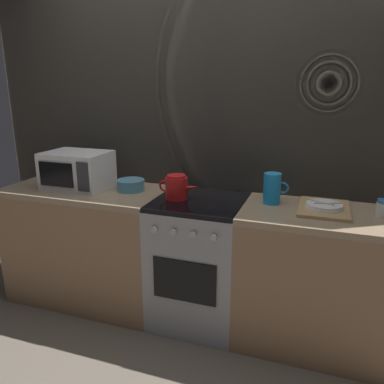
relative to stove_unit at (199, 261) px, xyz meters
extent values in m
plane|color=#6B6054|center=(0.00, 0.00, -0.45)|extent=(8.00, 8.00, 0.00)
cube|color=#A39989|center=(0.00, 0.33, 0.75)|extent=(3.60, 0.05, 2.40)
cube|color=beige|center=(0.00, 0.30, 0.75)|extent=(3.58, 0.01, 2.39)
cube|color=#997251|center=(-0.90, 0.00, -0.02)|extent=(1.20, 0.60, 0.86)
cube|color=#9E8466|center=(-0.90, 0.00, 0.43)|extent=(1.20, 0.60, 0.04)
cube|color=#9E9EA3|center=(0.00, 0.00, -0.01)|extent=(0.60, 0.60, 0.87)
cube|color=black|center=(0.00, 0.00, 0.44)|extent=(0.59, 0.59, 0.03)
cube|color=black|center=(0.00, -0.30, 0.00)|extent=(0.42, 0.01, 0.28)
cylinder|color=#B7B7BC|center=(-0.19, -0.32, 0.33)|extent=(0.04, 0.02, 0.04)
cylinder|color=#B7B7BC|center=(-0.06, -0.32, 0.33)|extent=(0.04, 0.02, 0.04)
cylinder|color=#B7B7BC|center=(0.06, -0.32, 0.33)|extent=(0.04, 0.02, 0.04)
cylinder|color=#B7B7BC|center=(0.19, -0.32, 0.33)|extent=(0.04, 0.02, 0.04)
cube|color=#997251|center=(0.90, 0.00, -0.02)|extent=(1.20, 0.60, 0.86)
cube|color=#9E8466|center=(0.90, 0.00, 0.43)|extent=(1.20, 0.60, 0.04)
cube|color=white|center=(-0.95, 0.00, 0.59)|extent=(0.46, 0.34, 0.27)
cube|color=black|center=(-1.01, -0.17, 0.59)|extent=(0.28, 0.01, 0.17)
cube|color=#333338|center=(-0.79, -0.17, 0.59)|extent=(0.09, 0.01, 0.21)
cylinder|color=red|center=(-0.16, -0.02, 0.53)|extent=(0.15, 0.15, 0.15)
cylinder|color=red|center=(-0.16, -0.02, 0.61)|extent=(0.13, 0.13, 0.02)
cone|color=red|center=(-0.05, -0.02, 0.54)|extent=(0.10, 0.04, 0.05)
torus|color=red|center=(-0.24, -0.02, 0.53)|extent=(0.08, 0.01, 0.08)
cylinder|color=teal|center=(-0.55, 0.06, 0.49)|extent=(0.20, 0.20, 0.08)
cylinder|color=#198CD8|center=(0.46, 0.09, 0.55)|extent=(0.11, 0.11, 0.20)
torus|color=#198CD8|center=(0.53, 0.09, 0.56)|extent=(0.08, 0.01, 0.08)
cube|color=tan|center=(0.79, 0.05, 0.46)|extent=(0.30, 0.40, 0.02)
cylinder|color=white|center=(0.79, 0.03, 0.48)|extent=(0.22, 0.22, 0.01)
cylinder|color=white|center=(0.79, 0.03, 0.49)|extent=(0.21, 0.21, 0.01)
cylinder|color=silver|center=(0.81, 0.03, 0.50)|extent=(0.16, 0.07, 0.01)
cube|color=silver|center=(0.77, 0.04, 0.50)|extent=(0.16, 0.09, 0.00)
cylinder|color=silver|center=(1.11, 0.03, 0.49)|extent=(0.08, 0.08, 0.08)
cylinder|color=#2D6BAD|center=(1.11, 0.03, 0.55)|extent=(0.07, 0.07, 0.02)
camera|label=1|loc=(0.75, -2.31, 1.20)|focal=35.50mm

